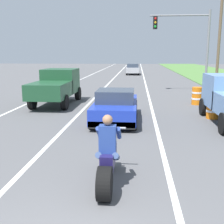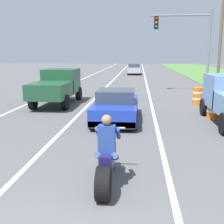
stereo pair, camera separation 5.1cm
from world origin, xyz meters
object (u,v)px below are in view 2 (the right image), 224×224
Objects in this scene: distant_car_far_ahead at (134,69)px; construction_barrel_mid at (198,96)px; pickup_truck_left_lane_dark_green at (57,85)px; construction_barrel_nearest at (214,108)px; motorcycle_with_rider at (107,161)px; traffic_light_mast_near at (191,38)px; sports_car_blue at (116,106)px.

construction_barrel_mid is at bearing -80.29° from distant_car_far_ahead.
pickup_truck_left_lane_dark_green reaches higher than construction_barrel_nearest.
motorcycle_with_rider is 34.49m from distant_car_far_ahead.
motorcycle_with_rider is 8.18m from construction_barrel_nearest.
traffic_light_mast_near is (8.40, 6.05, 2.87)m from pickup_truck_left_lane_dark_green.
distant_car_far_ahead is (3.95, 24.39, -0.33)m from pickup_truck_left_lane_dark_green.
construction_barrel_mid is 24.13m from distant_car_far_ahead.
distant_car_far_ahead is at bearing 98.46° from construction_barrel_nearest.
sports_car_blue is 28.16m from distant_car_far_ahead.
construction_barrel_nearest is 0.25× the size of distant_car_far_ahead.
sports_car_blue is 4.30× the size of construction_barrel_mid.
motorcycle_with_rider is at bearing -89.92° from distant_car_far_ahead.
construction_barrel_mid is at bearing 4.32° from pickup_truck_left_lane_dark_green.
traffic_light_mast_near is 6.00× the size of construction_barrel_mid.
pickup_truck_left_lane_dark_green is 4.80× the size of construction_barrel_mid.
construction_barrel_nearest is at bearing -89.97° from construction_barrel_mid.
construction_barrel_nearest is at bearing -20.41° from pickup_truck_left_lane_dark_green.
motorcycle_with_rider is at bearing -119.48° from construction_barrel_nearest.
construction_barrel_nearest is at bearing -81.54° from distant_car_far_ahead.
pickup_truck_left_lane_dark_green reaches higher than motorcycle_with_rider.
pickup_truck_left_lane_dark_green is 0.80× the size of traffic_light_mast_near.
pickup_truck_left_lane_dark_green is 1.20× the size of distant_car_far_ahead.
traffic_light_mast_near is 19.14m from distant_car_far_ahead.
pickup_truck_left_lane_dark_green is (-4.00, 10.10, 0.51)m from motorcycle_with_rider.
pickup_truck_left_lane_dark_green is 8.07m from construction_barrel_mid.
traffic_light_mast_near reaches higher than construction_barrel_mid.
sports_car_blue reaches higher than construction_barrel_mid.
traffic_light_mast_near is 1.50× the size of distant_car_far_ahead.
distant_car_far_ahead reaches higher than sports_car_blue.
traffic_light_mast_near is 9.69m from construction_barrel_nearest.
construction_barrel_nearest is at bearing -92.36° from traffic_light_mast_near.
motorcycle_with_rider is at bearing -110.59° from construction_barrel_mid.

